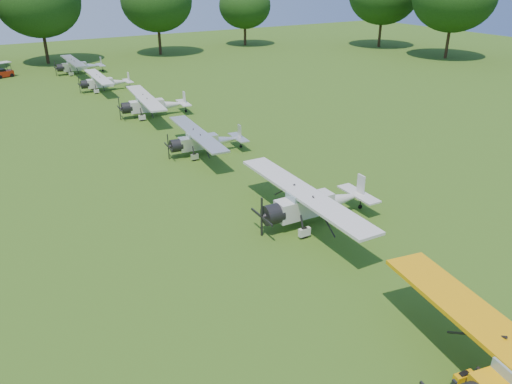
# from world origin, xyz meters

# --- Properties ---
(ground) EXTENTS (160.00, 160.00, 0.00)m
(ground) POSITION_xyz_m (0.00, 0.00, 0.00)
(ground) COLOR #205014
(ground) RESTS_ON ground
(tree_belt) EXTENTS (137.36, 130.27, 14.52)m
(tree_belt) POSITION_xyz_m (3.57, 0.16, 8.03)
(tree_belt) COLOR black
(tree_belt) RESTS_ON ground
(aircraft_3) EXTENTS (6.74, 10.72, 2.12)m
(aircraft_3) POSITION_xyz_m (1.40, -0.47, 1.24)
(aircraft_3) COLOR silver
(aircraft_3) RESTS_ON ground
(aircraft_4) EXTENTS (5.89, 9.38, 1.84)m
(aircraft_4) POSITION_xyz_m (1.04, 12.16, 1.08)
(aircraft_4) COLOR silver
(aircraft_4) RESTS_ON ground
(aircraft_5) EXTENTS (6.40, 10.18, 2.00)m
(aircraft_5) POSITION_xyz_m (1.23, 23.63, 1.17)
(aircraft_5) COLOR silver
(aircraft_5) RESTS_ON ground
(aircraft_6) EXTENTS (5.70, 9.07, 1.79)m
(aircraft_6) POSITION_xyz_m (0.19, 35.99, 1.05)
(aircraft_6) COLOR silver
(aircraft_6) RESTS_ON ground
(aircraft_7) EXTENTS (6.02, 9.55, 1.89)m
(aircraft_7) POSITION_xyz_m (-0.07, 47.07, 1.10)
(aircraft_7) COLOR silver
(aircraft_7) RESTS_ON ground
(golf_cart) EXTENTS (2.41, 1.93, 1.80)m
(golf_cart) POSITION_xyz_m (-8.60, 49.49, 0.60)
(golf_cart) COLOR #A2200B
(golf_cart) RESTS_ON ground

